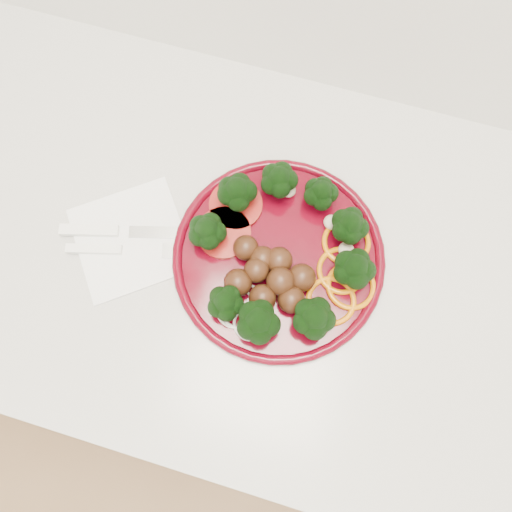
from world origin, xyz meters
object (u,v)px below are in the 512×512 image
(plate, at_px, (280,255))
(fork, at_px, (110,249))
(napkin, at_px, (131,239))
(knife, at_px, (114,231))

(plate, distance_m, fork, 0.24)
(napkin, bearing_deg, plate, 8.34)
(napkin, bearing_deg, knife, 172.53)
(plate, relative_size, fork, 1.62)
(napkin, height_order, knife, knife)
(plate, xyz_separation_m, knife, (-0.24, -0.03, -0.02))
(plate, bearing_deg, fork, -166.70)
(fork, bearing_deg, knife, 83.00)
(plate, height_order, napkin, plate)
(knife, bearing_deg, napkin, -22.66)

